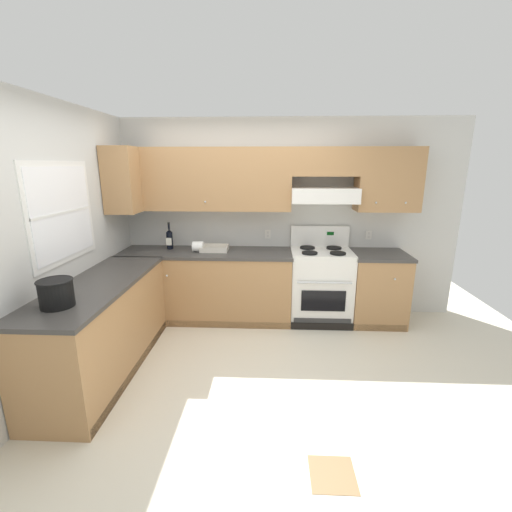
{
  "coord_description": "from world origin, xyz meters",
  "views": [
    {
      "loc": [
        0.37,
        -3.0,
        1.97
      ],
      "look_at": [
        0.2,
        0.7,
        1.0
      ],
      "focal_mm": 24.37,
      "sensor_mm": 36.0,
      "label": 1
    }
  ],
  "objects_px": {
    "stove": "(320,285)",
    "bucket": "(56,293)",
    "wine_bottle": "(170,239)",
    "bowl": "(215,249)",
    "paper_towel_roll": "(198,247)"
  },
  "relations": [
    {
      "from": "wine_bottle",
      "to": "bowl",
      "type": "height_order",
      "value": "wine_bottle"
    },
    {
      "from": "bucket",
      "to": "paper_towel_roll",
      "type": "height_order",
      "value": "bucket"
    },
    {
      "from": "bucket",
      "to": "stove",
      "type": "bearing_deg",
      "value": 38.53
    },
    {
      "from": "stove",
      "to": "bucket",
      "type": "distance_m",
      "value": 2.97
    },
    {
      "from": "stove",
      "to": "bowl",
      "type": "distance_m",
      "value": 1.43
    },
    {
      "from": "bucket",
      "to": "paper_towel_roll",
      "type": "xyz_separation_m",
      "value": [
        0.72,
        1.79,
        -0.05
      ]
    },
    {
      "from": "paper_towel_roll",
      "to": "bucket",
      "type": "bearing_deg",
      "value": -112.03
    },
    {
      "from": "bowl",
      "to": "paper_towel_roll",
      "type": "distance_m",
      "value": 0.21
    },
    {
      "from": "stove",
      "to": "bowl",
      "type": "xyz_separation_m",
      "value": [
        -1.36,
        0.03,
        0.45
      ]
    },
    {
      "from": "stove",
      "to": "bucket",
      "type": "height_order",
      "value": "stove"
    },
    {
      "from": "wine_bottle",
      "to": "bowl",
      "type": "relative_size",
      "value": 1.01
    },
    {
      "from": "wine_bottle",
      "to": "paper_towel_roll",
      "type": "xyz_separation_m",
      "value": [
        0.4,
        -0.13,
        -0.07
      ]
    },
    {
      "from": "wine_bottle",
      "to": "bucket",
      "type": "xyz_separation_m",
      "value": [
        -0.33,
        -1.92,
        -0.02
      ]
    },
    {
      "from": "stove",
      "to": "wine_bottle",
      "type": "xyz_separation_m",
      "value": [
        -1.96,
        0.11,
        0.57
      ]
    },
    {
      "from": "stove",
      "to": "bucket",
      "type": "relative_size",
      "value": 4.59
    }
  ]
}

